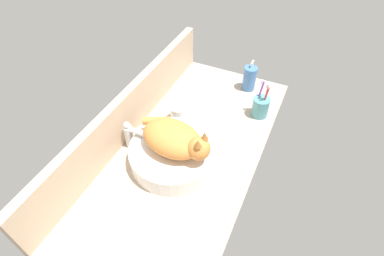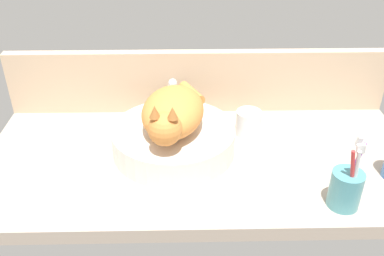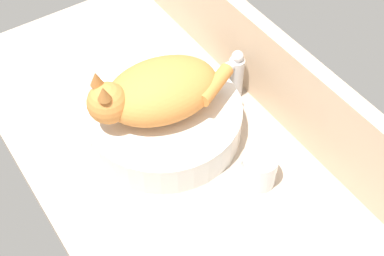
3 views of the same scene
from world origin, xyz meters
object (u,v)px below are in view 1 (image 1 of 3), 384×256
Objects in this scene: cat at (175,139)px; soap_dispenser at (250,78)px; sink_basin at (173,154)px; faucet at (131,134)px; water_glass at (178,114)px; toothbrush_cup at (261,106)px.

cat is 60.97cm from soap_dispenser.
soap_dispenser is at bearing -12.53° from sink_basin.
cat is 2.33× the size of faucet.
water_glass is (22.89, 10.60, -10.17)cm from cat.
sink_basin is 4.49× the size of water_glass.
faucet is (-0.42, 19.42, 3.37)cm from sink_basin.
soap_dispenser reaches higher than sink_basin.
faucet is 25.62cm from water_glass.
toothbrush_cup is (41.76, -24.09, 1.32)cm from sink_basin.
faucet is at bearing 134.11° from toothbrush_cup.
sink_basin is at bearing 167.47° from soap_dispenser.
toothbrush_cup is at bearing -148.03° from soap_dispenser.
soap_dispenser is at bearing -28.64° from faucet.
faucet is 60.64cm from toothbrush_cup.
cat is 1.98× the size of soap_dispenser.
sink_basin is 9.79cm from cat.
soap_dispenser is 20.66cm from toothbrush_cup.
toothbrush_cup reaches higher than water_glass.
faucet is at bearing 90.82° from cat.
cat reaches higher than sink_basin.
cat is at bearing 168.76° from soap_dispenser.
water_glass is at bearing 22.09° from sink_basin.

